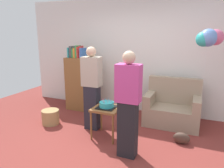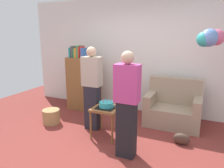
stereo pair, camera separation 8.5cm
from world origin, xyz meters
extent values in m
plane|color=maroon|center=(0.00, 0.00, 0.00)|extent=(8.00, 8.00, 0.00)
cube|color=silver|center=(0.00, 2.05, 1.35)|extent=(6.00, 0.10, 2.70)
cube|color=gray|center=(0.90, 1.42, 0.20)|extent=(1.10, 0.70, 0.40)
cube|color=gray|center=(0.90, 1.69, 0.68)|extent=(1.10, 0.16, 0.56)
cube|color=gray|center=(0.43, 1.42, 0.52)|extent=(0.16, 0.70, 0.24)
cube|color=gray|center=(1.37, 1.42, 0.52)|extent=(0.16, 0.70, 0.24)
cube|color=brown|center=(-1.28, 1.52, 0.65)|extent=(0.80, 0.36, 1.30)
cube|color=teal|center=(-1.60, 1.52, 1.42)|extent=(0.03, 0.21, 0.24)
cube|color=#4C4C51|center=(-1.55, 1.52, 1.44)|extent=(0.05, 0.17, 0.27)
cube|color=#38934C|center=(-1.49, 1.52, 1.41)|extent=(0.04, 0.17, 0.22)
cube|color=orange|center=(-1.43, 1.52, 1.42)|extent=(0.05, 0.22, 0.23)
cube|color=#38934C|center=(-1.38, 1.52, 1.45)|extent=(0.04, 0.22, 0.29)
cube|color=red|center=(-1.33, 1.52, 1.43)|extent=(0.03, 0.24, 0.26)
cube|color=red|center=(-1.29, 1.52, 1.44)|extent=(0.04, 0.18, 0.28)
cube|color=#3366B7|center=(-1.24, 1.52, 1.42)|extent=(0.06, 0.25, 0.23)
cube|color=brown|center=(-0.13, 0.41, 0.55)|extent=(0.48, 0.48, 0.04)
cylinder|color=brown|center=(-0.34, 0.20, 0.26)|extent=(0.04, 0.04, 0.53)
cylinder|color=brown|center=(0.08, 0.20, 0.26)|extent=(0.04, 0.04, 0.53)
cylinder|color=brown|center=(-0.34, 0.62, 0.26)|extent=(0.04, 0.04, 0.53)
cylinder|color=brown|center=(0.08, 0.62, 0.26)|extent=(0.04, 0.04, 0.53)
cube|color=black|center=(-0.13, 0.41, 0.58)|extent=(0.32, 0.32, 0.02)
cylinder|color=#2DB2B7|center=(-0.13, 0.41, 0.63)|extent=(0.26, 0.26, 0.09)
cylinder|color=#EA668C|center=(-0.05, 0.41, 0.70)|extent=(0.01, 0.01, 0.06)
cylinder|color=#66B2E5|center=(-0.08, 0.45, 0.70)|extent=(0.01, 0.01, 0.05)
cylinder|color=#66B2E5|center=(-0.14, 0.50, 0.70)|extent=(0.01, 0.01, 0.05)
cylinder|color=#66B2E5|center=(-0.18, 0.47, 0.70)|extent=(0.01, 0.01, 0.05)
cylinder|color=#EA668C|center=(-0.21, 0.41, 0.70)|extent=(0.01, 0.01, 0.06)
cylinder|color=#EA668C|center=(-0.17, 0.36, 0.70)|extent=(0.01, 0.01, 0.06)
cylinder|color=#EA668C|center=(-0.13, 0.31, 0.70)|extent=(0.01, 0.01, 0.05)
cylinder|color=#EA668C|center=(-0.09, 0.36, 0.70)|extent=(0.01, 0.01, 0.05)
cube|color=#23232D|center=(-0.54, 0.63, 0.44)|extent=(0.28, 0.20, 0.88)
cube|color=#B2A893|center=(-0.54, 0.63, 1.16)|extent=(0.36, 0.22, 0.56)
sphere|color=#D1A889|center=(-0.54, 0.63, 1.53)|extent=(0.19, 0.19, 0.19)
cube|color=black|center=(0.42, -0.03, 0.44)|extent=(0.28, 0.20, 0.88)
cube|color=#C6428E|center=(0.42, -0.03, 1.16)|extent=(0.36, 0.22, 0.56)
sphere|color=#D1A889|center=(0.42, -0.03, 1.53)|extent=(0.19, 0.19, 0.19)
cylinder|color=#A88451|center=(-1.47, 0.48, 0.15)|extent=(0.36, 0.36, 0.30)
ellipsoid|color=#473328|center=(1.17, 0.68, 0.10)|extent=(0.28, 0.14, 0.20)
cylinder|color=silver|center=(1.43, 1.26, 0.89)|extent=(0.00, 0.00, 1.77)
sphere|color=#668ED6|center=(1.44, 1.24, 1.79)|extent=(0.31, 0.31, 0.31)
sphere|color=#D65B84|center=(1.42, 1.32, 1.77)|extent=(0.24, 0.24, 0.24)
sphere|color=#2DADA8|center=(1.37, 1.23, 1.77)|extent=(0.27, 0.27, 0.27)
sphere|color=#D65B84|center=(1.56, 1.30, 1.80)|extent=(0.28, 0.28, 0.28)
camera|label=1|loc=(1.35, -2.87, 1.86)|focal=33.93mm
camera|label=2|loc=(1.43, -2.84, 1.86)|focal=33.93mm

